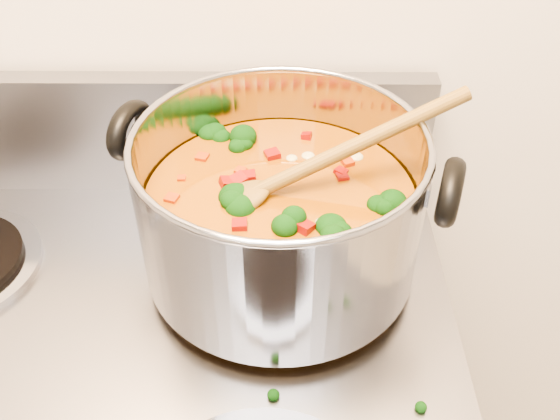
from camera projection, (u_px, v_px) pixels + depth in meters
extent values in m
cube|color=gray|center=(129.00, 133.00, 0.80)|extent=(0.77, 0.03, 0.16)
cylinder|color=#A5A5AD|center=(269.00, 267.00, 0.72)|extent=(0.19, 0.19, 0.01)
cylinder|color=black|center=(269.00, 262.00, 0.72)|extent=(0.15, 0.15, 0.01)
cylinder|color=#9A9AA2|center=(280.00, 204.00, 0.66)|extent=(0.30, 0.30, 0.16)
torus|color=#9A9AA2|center=(280.00, 141.00, 0.61)|extent=(0.30, 0.30, 0.01)
cylinder|color=#81400B|center=(280.00, 227.00, 0.68)|extent=(0.28, 0.28, 0.10)
torus|color=black|center=(130.00, 130.00, 0.66)|extent=(0.04, 0.08, 0.08)
torus|color=black|center=(450.00, 192.00, 0.58)|extent=(0.04, 0.08, 0.08)
ellipsoid|color=black|center=(218.00, 223.00, 0.61)|extent=(0.04, 0.04, 0.03)
ellipsoid|color=black|center=(300.00, 159.00, 0.69)|extent=(0.04, 0.04, 0.03)
ellipsoid|color=black|center=(188.00, 167.00, 0.68)|extent=(0.04, 0.04, 0.03)
ellipsoid|color=black|center=(317.00, 232.00, 0.60)|extent=(0.04, 0.04, 0.03)
ellipsoid|color=black|center=(360.00, 244.00, 0.59)|extent=(0.04, 0.04, 0.03)
ellipsoid|color=black|center=(318.00, 131.00, 0.74)|extent=(0.04, 0.04, 0.03)
ellipsoid|color=black|center=(362.00, 177.00, 0.67)|extent=(0.04, 0.04, 0.03)
ellipsoid|color=black|center=(320.00, 270.00, 0.56)|extent=(0.04, 0.04, 0.03)
ellipsoid|color=maroon|center=(210.00, 160.00, 0.69)|extent=(0.01, 0.01, 0.01)
ellipsoid|color=maroon|center=(247.00, 160.00, 0.69)|extent=(0.01, 0.01, 0.01)
ellipsoid|color=maroon|center=(222.00, 146.00, 0.71)|extent=(0.01, 0.01, 0.01)
ellipsoid|color=maroon|center=(261.00, 257.00, 0.58)|extent=(0.01, 0.01, 0.01)
ellipsoid|color=maroon|center=(259.00, 240.00, 0.59)|extent=(0.01, 0.01, 0.01)
ellipsoid|color=maroon|center=(303.00, 193.00, 0.65)|extent=(0.01, 0.01, 0.01)
ellipsoid|color=maroon|center=(279.00, 137.00, 0.73)|extent=(0.01, 0.01, 0.01)
ellipsoid|color=maroon|center=(214.00, 168.00, 0.68)|extent=(0.01, 0.01, 0.01)
ellipsoid|color=maroon|center=(302.00, 181.00, 0.66)|extent=(0.01, 0.01, 0.01)
ellipsoid|color=maroon|center=(199.00, 157.00, 0.70)|extent=(0.01, 0.01, 0.01)
ellipsoid|color=maroon|center=(343.00, 139.00, 0.73)|extent=(0.01, 0.01, 0.01)
ellipsoid|color=maroon|center=(381.00, 188.00, 0.65)|extent=(0.01, 0.01, 0.01)
ellipsoid|color=#9F2F08|center=(270.00, 167.00, 0.68)|extent=(0.01, 0.01, 0.01)
ellipsoid|color=#9F2F08|center=(251.00, 132.00, 0.74)|extent=(0.01, 0.01, 0.01)
ellipsoid|color=#9F2F08|center=(270.00, 184.00, 0.66)|extent=(0.01, 0.01, 0.01)
ellipsoid|color=#9F2F08|center=(334.00, 177.00, 0.67)|extent=(0.01, 0.01, 0.01)
ellipsoid|color=#9F2F08|center=(368.00, 155.00, 0.70)|extent=(0.01, 0.01, 0.01)
ellipsoid|color=#9F2F08|center=(317.00, 236.00, 0.60)|extent=(0.01, 0.01, 0.01)
ellipsoid|color=#9F2F08|center=(226.00, 147.00, 0.71)|extent=(0.01, 0.01, 0.01)
ellipsoid|color=#9F2F08|center=(205.00, 164.00, 0.69)|extent=(0.01, 0.01, 0.01)
ellipsoid|color=#9F2F08|center=(305.00, 202.00, 0.64)|extent=(0.01, 0.01, 0.01)
ellipsoid|color=tan|center=(189.00, 202.00, 0.64)|extent=(0.02, 0.02, 0.01)
ellipsoid|color=tan|center=(360.00, 145.00, 0.71)|extent=(0.02, 0.02, 0.01)
ellipsoid|color=tan|center=(302.00, 210.00, 0.63)|extent=(0.02, 0.02, 0.01)
ellipsoid|color=tan|center=(236.00, 150.00, 0.71)|extent=(0.02, 0.02, 0.01)
ellipsoid|color=tan|center=(244.00, 210.00, 0.63)|extent=(0.02, 0.02, 0.01)
ellipsoid|color=brown|center=(238.00, 201.00, 0.64)|extent=(0.08, 0.06, 0.04)
cylinder|color=brown|center=(352.00, 147.00, 0.64)|extent=(0.24, 0.08, 0.11)
ellipsoid|color=black|center=(420.00, 244.00, 0.75)|extent=(0.01, 0.01, 0.01)
ellipsoid|color=black|center=(136.00, 222.00, 0.78)|extent=(0.01, 0.01, 0.01)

